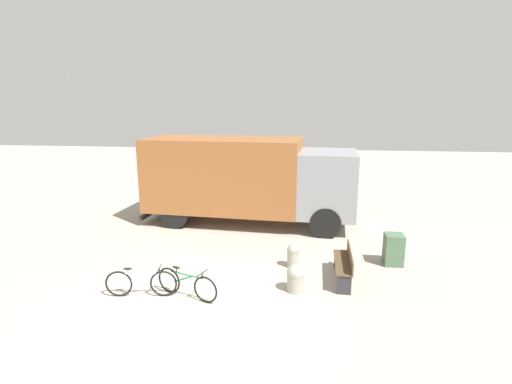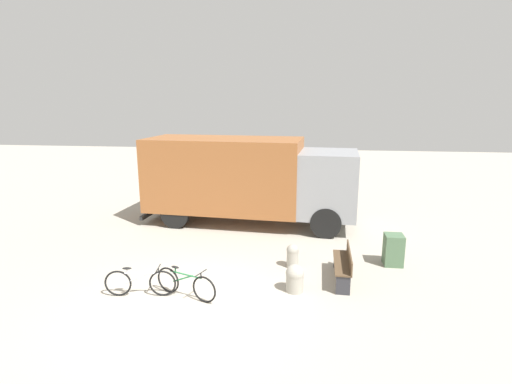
{
  "view_description": "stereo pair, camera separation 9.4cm",
  "coord_description": "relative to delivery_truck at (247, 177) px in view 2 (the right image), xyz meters",
  "views": [
    {
      "loc": [
        2.57,
        -8.13,
        4.56
      ],
      "look_at": [
        1.08,
        4.08,
        1.73
      ],
      "focal_mm": 28.0,
      "sensor_mm": 36.0,
      "label": 1
    },
    {
      "loc": [
        2.66,
        -8.12,
        4.56
      ],
      "look_at": [
        1.08,
        4.08,
        1.73
      ],
      "focal_mm": 28.0,
      "sensor_mm": 36.0,
      "label": 2
    }
  ],
  "objects": [
    {
      "name": "park_bench",
      "position": [
        3.23,
        -4.65,
        -1.31
      ],
      "size": [
        0.45,
        1.72,
        0.83
      ],
      "rotation": [
        0.0,
        0.0,
        1.54
      ],
      "color": "brown",
      "rests_on": "ground"
    },
    {
      "name": "ground_plane",
      "position": [
        -0.45,
        -6.31,
        -1.78
      ],
      "size": [
        60.0,
        60.0,
        0.0
      ],
      "primitive_type": "plane",
      "color": "#A8A091"
    },
    {
      "name": "bollard_near_bench",
      "position": [
        1.99,
        -5.4,
        -1.43
      ],
      "size": [
        0.45,
        0.45,
        0.69
      ],
      "color": "#9E998C",
      "rests_on": "ground"
    },
    {
      "name": "utility_box",
      "position": [
        4.7,
        -3.43,
        -1.34
      ],
      "size": [
        0.51,
        0.53,
        0.89
      ],
      "color": "#4C6B4C",
      "rests_on": "ground"
    },
    {
      "name": "bicycle_middle",
      "position": [
        -0.55,
        -6.05,
        -1.44
      ],
      "size": [
        1.61,
        0.69,
        0.73
      ],
      "rotation": [
        0.0,
        0.0,
        -0.36
      ],
      "color": "black",
      "rests_on": "ground"
    },
    {
      "name": "bicycle_near",
      "position": [
        -1.65,
        -6.12,
        -1.44
      ],
      "size": [
        1.69,
        0.44,
        0.73
      ],
      "rotation": [
        0.0,
        0.0,
        0.13
      ],
      "color": "black",
      "rests_on": "ground"
    },
    {
      "name": "bollard_far_bench",
      "position": [
        1.88,
        -3.96,
        -1.43
      ],
      "size": [
        0.34,
        0.34,
        0.67
      ],
      "color": "#9E998C",
      "rests_on": "ground"
    },
    {
      "name": "delivery_truck",
      "position": [
        0.0,
        0.0,
        0.0
      ],
      "size": [
        7.95,
        3.09,
        3.2
      ],
      "rotation": [
        0.0,
        0.0,
        -0.07
      ],
      "color": "#99592D",
      "rests_on": "ground"
    }
  ]
}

